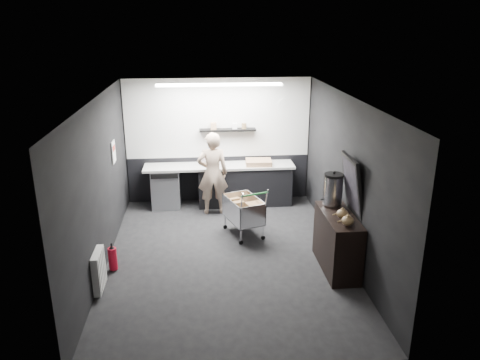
{
  "coord_description": "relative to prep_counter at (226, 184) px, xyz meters",
  "views": [
    {
      "loc": [
        -0.41,
        -7.13,
        3.84
      ],
      "look_at": [
        0.26,
        0.4,
        1.25
      ],
      "focal_mm": 35.0,
      "sensor_mm": 36.0,
      "label": 1
    }
  ],
  "objects": [
    {
      "name": "fire_extinguisher",
      "position": [
        -1.99,
        -2.71,
        -0.23
      ],
      "size": [
        0.14,
        0.14,
        0.46
      ],
      "color": "#AD0B1F",
      "rests_on": "floor"
    },
    {
      "name": "pink_tub",
      "position": [
        -0.4,
        0.0,
        0.55
      ],
      "size": [
        0.22,
        0.22,
        0.22
      ],
      "primitive_type": "cylinder",
      "color": "silver",
      "rests_on": "prep_counter"
    },
    {
      "name": "sideboard",
      "position": [
        1.62,
        -2.92,
        0.14
      ],
      "size": [
        0.54,
        1.25,
        1.87
      ],
      "color": "black",
      "rests_on": "floor"
    },
    {
      "name": "wall_right",
      "position": [
        1.86,
        -2.42,
        0.89
      ],
      "size": [
        0.0,
        5.5,
        5.5
      ],
      "primitive_type": "plane",
      "rotation": [
        1.57,
        0.0,
        -1.57
      ],
      "color": "black",
      "rests_on": "floor"
    },
    {
      "name": "wall_front",
      "position": [
        -0.14,
        -5.17,
        0.89
      ],
      "size": [
        5.5,
        0.0,
        5.5
      ],
      "primitive_type": "plane",
      "rotation": [
        -1.57,
        0.0,
        0.0
      ],
      "color": "black",
      "rests_on": "floor"
    },
    {
      "name": "wall_clock",
      "position": [
        1.26,
        0.3,
        1.69
      ],
      "size": [
        0.2,
        0.03,
        0.2
      ],
      "primitive_type": "cylinder",
      "rotation": [
        1.57,
        0.0,
        0.0
      ],
      "color": "silver",
      "rests_on": "wall_back"
    },
    {
      "name": "dado_panel",
      "position": [
        -0.14,
        0.31,
        0.04
      ],
      "size": [
        3.95,
        0.02,
        1.0
      ],
      "primitive_type": "cube",
      "color": "black",
      "rests_on": "wall_back"
    },
    {
      "name": "ceiling_strip",
      "position": [
        -0.14,
        -0.57,
        2.21
      ],
      "size": [
        2.4,
        0.2,
        0.04
      ],
      "primitive_type": "cube",
      "color": "white",
      "rests_on": "ceiling"
    },
    {
      "name": "kitchen_wall_panel",
      "position": [
        -0.14,
        0.31,
        1.39
      ],
      "size": [
        3.95,
        0.02,
        1.7
      ],
      "primitive_type": "cube",
      "color": "silver",
      "rests_on": "wall_back"
    },
    {
      "name": "prep_counter",
      "position": [
        0.0,
        0.0,
        0.0
      ],
      "size": [
        3.2,
        0.61,
        0.9
      ],
      "color": "black",
      "rests_on": "floor"
    },
    {
      "name": "poster",
      "position": [
        -2.12,
        -1.12,
        1.09
      ],
      "size": [
        0.02,
        0.3,
        0.4
      ],
      "primitive_type": "cube",
      "color": "white",
      "rests_on": "wall_left"
    },
    {
      "name": "floor",
      "position": [
        -0.14,
        -2.42,
        -0.46
      ],
      "size": [
        5.5,
        5.5,
        0.0
      ],
      "primitive_type": "plane",
      "color": "black",
      "rests_on": "ground"
    },
    {
      "name": "white_container",
      "position": [
        -0.37,
        -0.05,
        0.52
      ],
      "size": [
        0.19,
        0.17,
        0.15
      ],
      "primitive_type": "cube",
      "rotation": [
        0.0,
        0.0,
        0.31
      ],
      "color": "silver",
      "rests_on": "prep_counter"
    },
    {
      "name": "cardboard_box",
      "position": [
        0.71,
        -0.05,
        0.5
      ],
      "size": [
        0.56,
        0.44,
        0.11
      ],
      "primitive_type": "cube",
      "rotation": [
        0.0,
        0.0,
        -0.06
      ],
      "color": "#A87E59",
      "rests_on": "prep_counter"
    },
    {
      "name": "wall_left",
      "position": [
        -2.14,
        -2.42,
        0.89
      ],
      "size": [
        0.0,
        5.5,
        5.5
      ],
      "primitive_type": "plane",
      "rotation": [
        1.57,
        0.0,
        1.57
      ],
      "color": "black",
      "rests_on": "floor"
    },
    {
      "name": "shopping_cart",
      "position": [
        0.24,
        -1.55,
        0.01
      ],
      "size": [
        0.8,
        1.05,
        0.97
      ],
      "color": "silver",
      "rests_on": "floor"
    },
    {
      "name": "radiator",
      "position": [
        -2.08,
        -3.32,
        -0.11
      ],
      "size": [
        0.1,
        0.5,
        0.6
      ],
      "primitive_type": "cube",
      "color": "silver",
      "rests_on": "wall_left"
    },
    {
      "name": "floating_shelf",
      "position": [
        0.06,
        0.2,
        1.16
      ],
      "size": [
        1.2,
        0.22,
        0.04
      ],
      "primitive_type": "cube",
      "color": "black",
      "rests_on": "wall_back"
    },
    {
      "name": "person",
      "position": [
        -0.29,
        -0.45,
        0.41
      ],
      "size": [
        0.65,
        0.44,
        1.73
      ],
      "primitive_type": "imported",
      "rotation": [
        0.0,
        0.0,
        3.18
      ],
      "color": "beige",
      "rests_on": "floor"
    },
    {
      "name": "ceiling",
      "position": [
        -0.14,
        -2.42,
        2.24
      ],
      "size": [
        5.5,
        5.5,
        0.0
      ],
      "primitive_type": "plane",
      "rotation": [
        3.14,
        0.0,
        0.0
      ],
      "color": "silver",
      "rests_on": "wall_back"
    },
    {
      "name": "poster_red_band",
      "position": [
        -2.11,
        -1.12,
        1.16
      ],
      "size": [
        0.02,
        0.22,
        0.1
      ],
      "primitive_type": "cube",
      "color": "red",
      "rests_on": "poster"
    },
    {
      "name": "wall_back",
      "position": [
        -0.14,
        0.33,
        0.89
      ],
      "size": [
        5.5,
        0.0,
        5.5
      ],
      "primitive_type": "plane",
      "rotation": [
        1.57,
        0.0,
        0.0
      ],
      "color": "black",
      "rests_on": "floor"
    }
  ]
}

